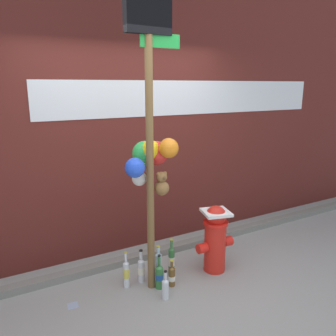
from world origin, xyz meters
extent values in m
plane|color=gray|center=(0.00, 0.00, 0.00)|extent=(14.00, 14.00, 0.00)
cube|color=#561E19|center=(0.00, 1.49, 1.83)|extent=(10.00, 0.20, 3.67)
cube|color=silver|center=(0.96, 1.38, 1.86)|extent=(4.00, 0.01, 0.42)
cube|color=slate|center=(0.00, 1.04, 0.04)|extent=(8.00, 0.12, 0.08)
cylinder|color=brown|center=(-0.14, 0.47, 1.36)|extent=(0.07, 0.07, 2.72)
cube|color=#198C33|center=(-0.02, 0.47, 2.39)|extent=(0.38, 0.03, 0.12)
cube|color=black|center=(-0.14, 0.47, 2.62)|extent=(0.44, 0.11, 0.36)
sphere|color=green|center=(-0.11, 0.66, 1.36)|extent=(0.25, 0.25, 0.25)
sphere|color=yellow|center=(-0.07, 0.60, 1.39)|extent=(0.21, 0.21, 0.21)
sphere|color=blue|center=(-0.30, 0.46, 1.28)|extent=(0.19, 0.19, 0.19)
sphere|color=red|center=(0.00, 0.61, 1.36)|extent=(0.24, 0.24, 0.24)
sphere|color=orange|center=(0.06, 0.47, 1.43)|extent=(0.19, 0.19, 0.19)
sphere|color=brown|center=(-0.01, 0.48, 1.04)|extent=(0.15, 0.15, 0.15)
sphere|color=brown|center=(-0.01, 0.48, 1.15)|extent=(0.10, 0.10, 0.10)
sphere|color=brown|center=(-0.05, 0.48, 1.18)|extent=(0.04, 0.04, 0.04)
sphere|color=brown|center=(0.02, 0.48, 1.18)|extent=(0.04, 0.04, 0.04)
sphere|color=brown|center=(-0.01, 0.43, 1.15)|extent=(0.04, 0.04, 0.04)
sphere|color=silver|center=(-0.20, 0.58, 1.13)|extent=(0.14, 0.14, 0.14)
sphere|color=silver|center=(-0.20, 0.58, 1.24)|extent=(0.10, 0.10, 0.10)
sphere|color=silver|center=(-0.23, 0.58, 1.28)|extent=(0.04, 0.04, 0.04)
sphere|color=silver|center=(-0.17, 0.58, 1.28)|extent=(0.04, 0.04, 0.04)
sphere|color=#9D9992|center=(-0.20, 0.54, 1.24)|extent=(0.04, 0.04, 0.04)
cylinder|color=red|center=(0.62, 0.43, 0.28)|extent=(0.24, 0.24, 0.55)
cylinder|color=red|center=(0.62, 0.43, 0.57)|extent=(0.27, 0.27, 0.03)
sphere|color=red|center=(0.62, 0.43, 0.64)|extent=(0.22, 0.22, 0.22)
cylinder|color=red|center=(0.45, 0.43, 0.30)|extent=(0.11, 0.11, 0.11)
cylinder|color=red|center=(0.80, 0.43, 0.30)|extent=(0.11, 0.11, 0.11)
cube|color=white|center=(0.62, 0.43, 0.68)|extent=(0.34, 0.34, 0.03)
cylinder|color=#337038|center=(0.16, 0.59, 0.14)|extent=(0.07, 0.07, 0.29)
cone|color=#337038|center=(0.16, 0.59, 0.30)|extent=(0.07, 0.07, 0.03)
cylinder|color=#337038|center=(0.16, 0.59, 0.36)|extent=(0.03, 0.03, 0.08)
cylinder|color=silver|center=(0.16, 0.59, 0.15)|extent=(0.07, 0.07, 0.10)
cylinder|color=gold|center=(0.16, 0.59, 0.40)|extent=(0.03, 0.03, 0.01)
cylinder|color=silver|center=(-0.11, 0.23, 0.09)|extent=(0.07, 0.07, 0.19)
cone|color=silver|center=(-0.11, 0.23, 0.20)|extent=(0.07, 0.07, 0.03)
cylinder|color=silver|center=(-0.11, 0.23, 0.25)|extent=(0.03, 0.03, 0.07)
cylinder|color=black|center=(-0.11, 0.23, 0.29)|extent=(0.03, 0.03, 0.01)
cylinder|color=silver|center=(-0.19, 0.61, 0.12)|extent=(0.07, 0.07, 0.23)
cone|color=silver|center=(-0.19, 0.61, 0.25)|extent=(0.07, 0.07, 0.03)
cylinder|color=silver|center=(-0.19, 0.61, 0.31)|extent=(0.03, 0.03, 0.09)
cylinder|color=silver|center=(-0.19, 0.61, 0.13)|extent=(0.07, 0.07, 0.08)
cylinder|color=black|center=(-0.19, 0.61, 0.36)|extent=(0.04, 0.04, 0.01)
cylinder|color=#B2DBEA|center=(-0.03, 0.54, 0.15)|extent=(0.07, 0.07, 0.30)
cone|color=#B2DBEA|center=(-0.03, 0.54, 0.31)|extent=(0.07, 0.07, 0.03)
cylinder|color=#B2DBEA|center=(-0.03, 0.54, 0.36)|extent=(0.03, 0.03, 0.06)
cylinder|color=gold|center=(-0.03, 0.54, 0.39)|extent=(0.04, 0.04, 0.01)
cylinder|color=brown|center=(0.05, 0.39, 0.10)|extent=(0.07, 0.07, 0.19)
cone|color=brown|center=(0.05, 0.39, 0.20)|extent=(0.07, 0.07, 0.03)
cylinder|color=brown|center=(0.05, 0.39, 0.25)|extent=(0.03, 0.03, 0.06)
cylinder|color=silver|center=(0.05, 0.39, 0.08)|extent=(0.07, 0.07, 0.05)
cylinder|color=gold|center=(0.05, 0.39, 0.28)|extent=(0.03, 0.03, 0.01)
cylinder|color=silver|center=(-0.36, 0.59, 0.13)|extent=(0.06, 0.06, 0.26)
cone|color=silver|center=(-0.36, 0.59, 0.28)|extent=(0.06, 0.06, 0.02)
cylinder|color=silver|center=(-0.36, 0.59, 0.33)|extent=(0.02, 0.02, 0.09)
cylinder|color=#D8C64C|center=(-0.36, 0.59, 0.16)|extent=(0.06, 0.06, 0.10)
cylinder|color=gold|center=(-0.36, 0.59, 0.38)|extent=(0.03, 0.03, 0.01)
cylinder|color=#337038|center=(-0.08, 0.42, 0.11)|extent=(0.08, 0.08, 0.22)
cone|color=#337038|center=(-0.08, 0.42, 0.24)|extent=(0.08, 0.08, 0.03)
cylinder|color=#337038|center=(-0.08, 0.42, 0.30)|extent=(0.03, 0.03, 0.10)
cylinder|color=#1E478C|center=(-0.08, 0.42, 0.13)|extent=(0.08, 0.08, 0.06)
cylinder|color=black|center=(-0.08, 0.42, 0.36)|extent=(0.03, 0.03, 0.01)
cube|color=tan|center=(0.78, 0.60, 0.00)|extent=(0.10, 0.08, 0.01)
cube|color=#8C99B2|center=(-0.92, 0.55, 0.00)|extent=(0.11, 0.11, 0.01)
camera|label=1|loc=(-1.50, -2.32, 2.01)|focal=36.33mm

